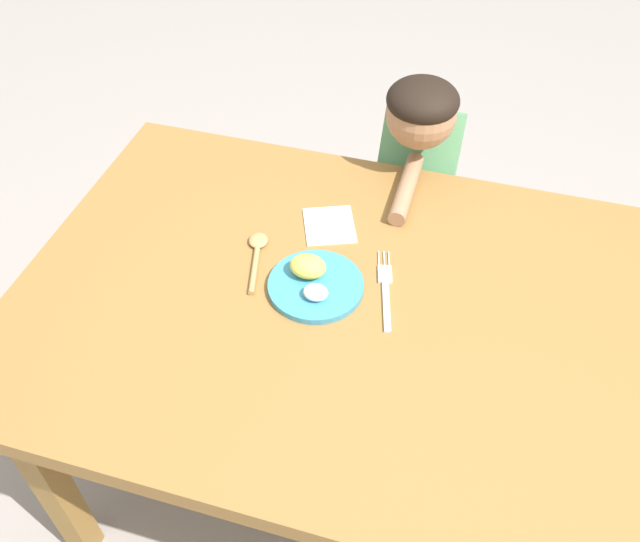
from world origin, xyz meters
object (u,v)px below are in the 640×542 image
(fork, at_px, (386,289))
(person, at_px, (413,207))
(spoon, at_px, (257,252))
(plate, at_px, (314,281))

(fork, xyz_separation_m, person, (-0.02, 0.53, -0.22))
(fork, bearing_deg, person, -12.18)
(spoon, xyz_separation_m, person, (0.27, 0.50, -0.22))
(plate, xyz_separation_m, person, (0.13, 0.56, -0.23))
(fork, height_order, spoon, spoon)
(plate, xyz_separation_m, fork, (0.15, 0.03, -0.01))
(plate, relative_size, person, 0.21)
(plate, height_order, person, person)
(plate, relative_size, fork, 0.90)
(fork, distance_m, spoon, 0.30)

